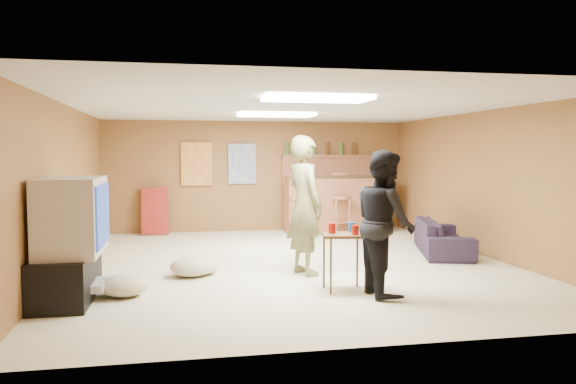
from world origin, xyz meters
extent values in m
plane|color=beige|center=(0.00, 0.00, 0.00)|extent=(7.00, 7.00, 0.00)
cube|color=silver|center=(0.00, 0.00, 2.20)|extent=(6.00, 7.00, 0.02)
cube|color=brown|center=(0.00, 3.50, 1.10)|extent=(6.00, 0.02, 2.20)
cube|color=brown|center=(0.00, -3.50, 1.10)|extent=(6.00, 0.02, 2.20)
cube|color=brown|center=(-3.00, 0.00, 1.10)|extent=(0.02, 7.00, 2.20)
cube|color=brown|center=(3.00, 0.00, 1.10)|extent=(0.02, 7.00, 2.20)
cube|color=black|center=(-2.72, -1.50, 0.25)|extent=(0.55, 1.30, 0.50)
cube|color=#B2B2B7|center=(-2.50, -1.50, 0.15)|extent=(0.35, 0.50, 0.08)
cube|color=#B2B2B7|center=(-2.65, -1.50, 0.90)|extent=(0.60, 1.10, 0.80)
cube|color=navy|center=(-2.34, -1.50, 0.90)|extent=(0.02, 0.95, 0.65)
cube|color=brown|center=(1.50, 2.95, 0.55)|extent=(2.00, 0.60, 1.10)
cube|color=#3B2513|center=(1.50, 2.70, 1.10)|extent=(2.10, 0.12, 0.05)
cube|color=brown|center=(1.50, 3.40, 1.50)|extent=(2.00, 0.18, 0.05)
cube|color=brown|center=(1.50, 3.42, 1.20)|extent=(2.00, 0.14, 0.60)
cube|color=#BF3F26|center=(-1.20, 3.46, 1.35)|extent=(0.60, 0.03, 0.85)
cube|color=#334C99|center=(-0.30, 3.46, 1.35)|extent=(0.55, 0.03, 0.80)
cube|color=maroon|center=(-2.00, 3.30, 0.45)|extent=(0.50, 0.26, 0.91)
cube|color=white|center=(0.00, -1.50, 2.17)|extent=(1.20, 0.60, 0.04)
cube|color=white|center=(0.00, 1.20, 2.17)|extent=(1.20, 0.60, 0.04)
imported|color=olive|center=(0.04, -0.72, 0.89)|extent=(0.61, 0.75, 1.78)
imported|color=black|center=(0.67, -1.91, 0.80)|extent=(0.60, 0.78, 1.59)
imported|color=black|center=(2.49, 0.35, 0.26)|extent=(1.18, 1.88, 0.51)
cube|color=#3B2513|center=(0.29, -1.66, 0.32)|extent=(0.56, 0.48, 0.65)
cylinder|color=#A4140A|center=(0.16, -1.59, 0.71)|extent=(0.10, 0.10, 0.12)
cylinder|color=#A4140A|center=(0.38, -1.75, 0.70)|extent=(0.10, 0.10, 0.11)
cylinder|color=#154592|center=(0.41, -1.55, 0.70)|extent=(0.10, 0.10, 0.11)
ellipsoid|color=tan|center=(-1.40, -0.57, 0.12)|extent=(0.69, 0.69, 0.25)
ellipsoid|color=tan|center=(-1.27, -0.49, 0.10)|extent=(0.56, 0.56, 0.19)
ellipsoid|color=tan|center=(-2.14, -1.44, 0.12)|extent=(0.62, 0.62, 0.24)
camera|label=1|loc=(-1.54, -7.70, 1.55)|focal=35.00mm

